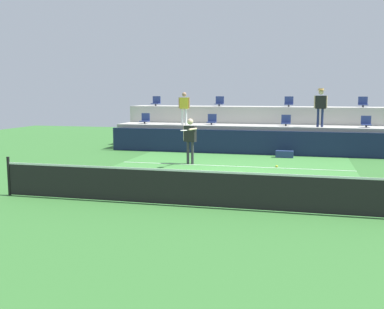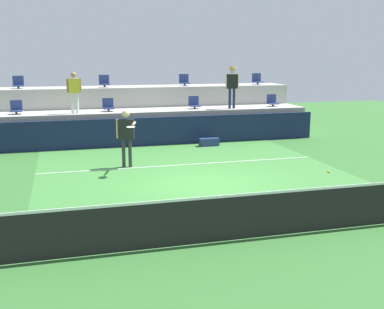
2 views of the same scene
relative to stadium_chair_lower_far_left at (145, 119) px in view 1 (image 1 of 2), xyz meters
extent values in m
plane|color=#336B2D|center=(5.30, -7.23, -1.46)|extent=(40.00, 40.00, 0.00)
cube|color=#3D7F38|center=(5.30, -6.23, -1.46)|extent=(9.00, 10.00, 0.01)
cube|color=white|center=(5.30, -4.83, -1.46)|extent=(9.00, 0.06, 0.00)
cylinder|color=black|center=(0.10, -11.23, -0.93)|extent=(0.08, 0.08, 1.07)
cube|color=black|center=(5.30, -11.23, -1.01)|extent=(10.40, 0.01, 0.87)
cube|color=white|center=(5.30, -11.23, -0.57)|extent=(10.40, 0.02, 0.05)
cube|color=#141E42|center=(5.30, -1.23, -0.91)|extent=(13.00, 0.16, 1.10)
cube|color=#ADAAA3|center=(5.30, 0.07, -0.84)|extent=(13.00, 1.80, 1.25)
cube|color=#ADAAA3|center=(5.30, 1.87, -0.41)|extent=(13.00, 1.80, 2.10)
cylinder|color=#2D2D33|center=(0.00, -0.08, -0.16)|extent=(0.08, 0.08, 0.10)
cube|color=navy|center=(0.00, -0.08, -0.09)|extent=(0.44, 0.40, 0.04)
cube|color=navy|center=(0.00, 0.10, 0.12)|extent=(0.44, 0.04, 0.38)
cylinder|color=#2D2D33|center=(3.47, -0.08, -0.16)|extent=(0.08, 0.08, 0.10)
cube|color=navy|center=(3.47, -0.08, -0.09)|extent=(0.44, 0.40, 0.04)
cube|color=navy|center=(3.47, 0.10, 0.12)|extent=(0.44, 0.04, 0.38)
cylinder|color=#2D2D33|center=(7.05, -0.08, -0.16)|extent=(0.08, 0.08, 0.10)
cube|color=navy|center=(7.05, -0.08, -0.09)|extent=(0.44, 0.40, 0.04)
cube|color=navy|center=(7.05, 0.10, 0.12)|extent=(0.44, 0.04, 0.38)
cylinder|color=#2D2D33|center=(10.62, -0.08, -0.16)|extent=(0.08, 0.08, 0.10)
cube|color=navy|center=(10.62, -0.08, -0.09)|extent=(0.44, 0.40, 0.04)
cube|color=navy|center=(10.62, 0.10, 0.12)|extent=(0.44, 0.04, 0.38)
cylinder|color=#2D2D33|center=(-0.01, 1.72, 0.69)|extent=(0.08, 0.08, 0.10)
cube|color=navy|center=(-0.01, 1.72, 0.76)|extent=(0.44, 0.40, 0.04)
cube|color=navy|center=(-0.01, 1.90, 0.97)|extent=(0.44, 0.04, 0.38)
cylinder|color=#2D2D33|center=(3.51, 1.72, 0.69)|extent=(0.08, 0.08, 0.10)
cube|color=navy|center=(3.51, 1.72, 0.76)|extent=(0.44, 0.40, 0.04)
cube|color=navy|center=(3.51, 1.90, 0.97)|extent=(0.44, 0.04, 0.38)
cylinder|color=#2D2D33|center=(7.10, 1.72, 0.69)|extent=(0.08, 0.08, 0.10)
cube|color=navy|center=(7.10, 1.72, 0.76)|extent=(0.44, 0.40, 0.04)
cube|color=navy|center=(7.10, 1.90, 0.97)|extent=(0.44, 0.04, 0.38)
cylinder|color=#2D2D33|center=(10.65, 1.72, 0.69)|extent=(0.08, 0.08, 0.10)
cube|color=navy|center=(10.65, 1.72, 0.76)|extent=(0.44, 0.40, 0.04)
cube|color=navy|center=(10.65, 1.90, 0.97)|extent=(0.44, 0.04, 0.38)
cylinder|color=#2D2D33|center=(3.46, -4.61, -1.02)|extent=(0.14, 0.14, 0.89)
cylinder|color=#2D2D33|center=(3.66, -4.67, -1.02)|extent=(0.14, 0.14, 0.89)
cube|color=black|center=(3.56, -4.64, -0.26)|extent=(0.51, 0.31, 0.63)
sphere|color=beige|center=(3.56, -4.64, 0.22)|extent=(0.30, 0.30, 0.24)
cylinder|color=beige|center=(3.29, -4.56, -0.24)|extent=(0.09, 0.09, 0.59)
cylinder|color=beige|center=(3.75, -4.98, -0.05)|extent=(0.22, 0.56, 0.07)
cylinder|color=black|center=(3.64, -5.35, -0.05)|extent=(0.11, 0.26, 0.04)
ellipsoid|color=silver|center=(3.56, -5.62, -0.05)|extent=(0.34, 0.38, 0.03)
cylinder|color=white|center=(2.08, -0.39, 0.17)|extent=(0.11, 0.11, 0.78)
cylinder|color=white|center=(2.26, -0.38, 0.17)|extent=(0.11, 0.11, 0.78)
cube|color=yellow|center=(2.17, -0.38, 0.84)|extent=(0.43, 0.20, 0.55)
sphere|color=#A87A5B|center=(2.17, -0.38, 1.26)|extent=(0.22, 0.22, 0.21)
cylinder|color=#A87A5B|center=(1.93, -0.39, 0.85)|extent=(0.07, 0.07, 0.52)
cylinder|color=#A87A5B|center=(2.42, -0.37, 0.85)|extent=(0.07, 0.07, 0.52)
cylinder|color=navy|center=(8.50, -0.39, 0.20)|extent=(0.11, 0.11, 0.84)
cylinder|color=navy|center=(8.69, -0.38, 0.20)|extent=(0.11, 0.11, 0.84)
cube|color=black|center=(8.59, -0.38, 0.92)|extent=(0.46, 0.20, 0.59)
sphere|color=beige|center=(8.59, -0.38, 1.37)|extent=(0.23, 0.23, 0.23)
cylinder|color=beige|center=(8.33, -0.39, 0.93)|extent=(0.07, 0.07, 0.56)
cylinder|color=beige|center=(8.85, -0.37, 0.93)|extent=(0.07, 0.07, 0.56)
cylinder|color=tan|center=(8.59, -0.38, 1.45)|extent=(0.42, 0.42, 0.01)
cylinder|color=tan|center=(8.59, -0.38, 1.50)|extent=(0.25, 0.25, 0.09)
sphere|color=#CCE033|center=(7.28, -10.17, -0.55)|extent=(0.07, 0.07, 0.07)
cube|color=navy|center=(7.11, -1.93, -1.31)|extent=(0.76, 0.28, 0.30)
camera|label=1|loc=(7.97, -21.90, 1.34)|focal=42.49mm
camera|label=2|loc=(1.66, -19.15, 1.98)|focal=44.32mm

